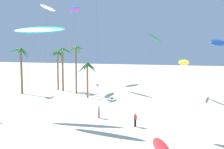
% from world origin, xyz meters
% --- Properties ---
extents(palm_tree_0, '(4.53, 4.85, 9.45)m').
position_xyz_m(palm_tree_0, '(-22.05, 32.92, 7.47)').
color(palm_tree_0, brown).
rests_on(palm_tree_0, ground).
extents(palm_tree_1, '(3.57, 3.61, 8.93)m').
position_xyz_m(palm_tree_1, '(-17.70, 39.71, 7.36)').
color(palm_tree_1, olive).
rests_on(palm_tree_1, ground).
extents(palm_tree_2, '(4.59, 4.52, 9.54)m').
position_xyz_m(palm_tree_2, '(-16.13, 39.18, 7.94)').
color(palm_tree_2, brown).
rests_on(palm_tree_2, ground).
extents(palm_tree_3, '(3.69, 3.45, 9.87)m').
position_xyz_m(palm_tree_3, '(-11.50, 36.74, 8.08)').
color(palm_tree_3, brown).
rests_on(palm_tree_3, ground).
extents(palm_tree_4, '(4.06, 4.89, 6.67)m').
position_xyz_m(palm_tree_4, '(-7.43, 33.54, 5.32)').
color(palm_tree_4, olive).
rests_on(palm_tree_4, ground).
extents(flying_kite_1, '(4.59, 7.48, 21.89)m').
position_xyz_m(flying_kite_1, '(-22.48, 57.23, 20.79)').
color(flying_kite_1, purple).
rests_on(flying_kite_1, ground).
extents(flying_kite_2, '(5.50, 11.93, 10.38)m').
position_xyz_m(flying_kite_2, '(-21.37, 52.42, 9.86)').
color(flying_kite_2, red).
rests_on(flying_kite_2, ground).
extents(flying_kite_3, '(4.62, 11.53, 19.40)m').
position_xyz_m(flying_kite_3, '(-21.29, 41.83, 18.69)').
color(flying_kite_3, white).
rests_on(flying_kite_3, ground).
extents(flying_kite_4, '(5.39, 7.64, 20.30)m').
position_xyz_m(flying_kite_4, '(-16.03, 44.56, 18.95)').
color(flying_kite_4, blue).
rests_on(flying_kite_4, ground).
extents(flying_kite_5, '(8.66, 7.42, 12.00)m').
position_xyz_m(flying_kite_5, '(-6.67, 17.96, 11.31)').
color(flying_kite_5, '#19B2B7').
rests_on(flying_kite_5, ground).
extents(flying_kite_7, '(3.52, 7.00, 12.80)m').
position_xyz_m(flying_kite_7, '(3.49, 41.69, 11.43)').
color(flying_kite_7, green).
rests_on(flying_kite_7, ground).
extents(flying_kite_9, '(4.81, 9.46, 7.56)m').
position_xyz_m(flying_kite_9, '(9.43, 38.42, 6.66)').
color(flying_kite_9, yellow).
rests_on(flying_kite_9, ground).
extents(flying_kite_10, '(4.64, 13.53, 10.57)m').
position_xyz_m(flying_kite_10, '(14.60, 28.75, 9.86)').
color(flying_kite_10, blue).
rests_on(flying_kite_10, ground).
extents(grounded_kite_1, '(2.83, 5.00, 0.43)m').
position_xyz_m(grounded_kite_1, '(9.29, 13.35, 0.22)').
color(grounded_kite_1, red).
rests_on(grounded_kite_1, ground).
extents(person_near_left, '(0.33, 0.45, 1.64)m').
position_xyz_m(person_near_left, '(5.43, 19.12, 0.90)').
color(person_near_left, black).
rests_on(person_near_left, ground).
extents(person_near_right, '(0.22, 0.51, 1.69)m').
position_xyz_m(person_near_right, '(0.03, 21.15, 0.93)').
color(person_near_right, red).
rests_on(person_near_right, ground).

